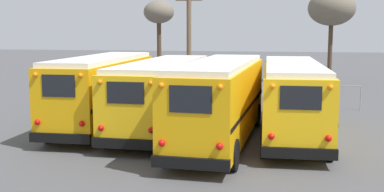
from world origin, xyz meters
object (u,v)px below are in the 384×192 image
(school_bus_2, at_px, (220,99))
(utility_pole, at_px, (189,40))
(school_bus_3, at_px, (292,96))
(school_bus_1, at_px, (164,92))
(bare_tree_0, at_px, (332,9))
(bare_tree_1, at_px, (159,14))
(school_bus_0, at_px, (103,89))

(school_bus_2, distance_m, utility_pole, 13.91)
(school_bus_3, bearing_deg, school_bus_2, -146.47)
(school_bus_1, distance_m, utility_pole, 11.31)
(bare_tree_0, bearing_deg, school_bus_1, -114.03)
(bare_tree_0, height_order, bare_tree_1, bare_tree_0)
(school_bus_3, distance_m, utility_pole, 13.31)
(school_bus_2, bearing_deg, school_bus_3, 33.53)
(school_bus_2, height_order, utility_pole, utility_pole)
(school_bus_1, height_order, school_bus_2, school_bus_2)
(school_bus_1, distance_m, bare_tree_0, 23.18)
(school_bus_2, xyz_separation_m, utility_pole, (-3.81, 13.22, 2.03))
(school_bus_0, height_order, school_bus_2, school_bus_0)
(utility_pole, height_order, bare_tree_0, bare_tree_0)
(school_bus_2, height_order, school_bus_3, school_bus_2)
(school_bus_2, bearing_deg, school_bus_0, 160.85)
(school_bus_1, relative_size, school_bus_3, 1.00)
(utility_pole, bearing_deg, school_bus_1, -85.12)
(school_bus_2, xyz_separation_m, bare_tree_1, (-8.04, 21.58, 4.05))
(school_bus_2, distance_m, bare_tree_0, 24.20)
(school_bus_2, bearing_deg, bare_tree_0, 74.41)
(school_bus_3, bearing_deg, school_bus_0, 179.40)
(school_bus_2, xyz_separation_m, bare_tree_0, (6.39, 22.92, 4.44))
(school_bus_1, relative_size, school_bus_2, 1.01)
(school_bus_0, bearing_deg, bare_tree_0, 59.92)
(school_bus_1, xyz_separation_m, bare_tree_1, (-5.17, 19.43, 4.14))
(school_bus_2, height_order, bare_tree_1, bare_tree_1)
(school_bus_0, relative_size, school_bus_3, 0.89)
(school_bus_1, bearing_deg, school_bus_3, -2.51)
(school_bus_0, bearing_deg, utility_pole, 80.30)
(bare_tree_1, bearing_deg, bare_tree_0, 5.30)
(school_bus_1, xyz_separation_m, bare_tree_0, (9.26, 20.76, 4.53))
(school_bus_1, xyz_separation_m, school_bus_2, (2.87, -2.15, 0.09))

